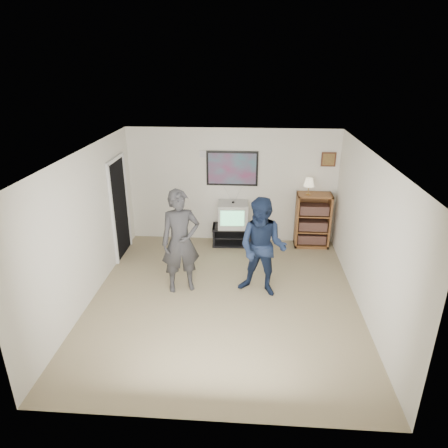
# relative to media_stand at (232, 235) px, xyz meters

# --- Properties ---
(room_shell) EXTENTS (4.51, 5.00, 2.51)m
(room_shell) POSITION_rel_media_stand_xyz_m (-0.02, -1.88, 1.04)
(room_shell) COLOR #7E6A50
(room_shell) RESTS_ON ground
(media_stand) EXTENTS (0.87, 0.51, 0.43)m
(media_stand) POSITION_rel_media_stand_xyz_m (0.00, 0.00, 0.00)
(media_stand) COLOR black
(media_stand) RESTS_ON room_shell
(crt_television) EXTENTS (0.66, 0.57, 0.54)m
(crt_television) POSITION_rel_media_stand_xyz_m (0.02, 0.00, 0.48)
(crt_television) COLOR #B1B1AB
(crt_television) RESTS_ON media_stand
(bookshelf) EXTENTS (0.72, 0.41, 1.19)m
(bookshelf) POSITION_rel_media_stand_xyz_m (1.73, 0.05, 0.38)
(bookshelf) COLOR brown
(bookshelf) RESTS_ON room_shell
(table_lamp) EXTENTS (0.22, 0.22, 0.35)m
(table_lamp) POSITION_rel_media_stand_xyz_m (1.58, 0.01, 1.15)
(table_lamp) COLOR beige
(table_lamp) RESTS_ON bookshelf
(person_tall) EXTENTS (0.78, 0.64, 1.84)m
(person_tall) POSITION_rel_media_stand_xyz_m (-0.78, -1.93, 0.70)
(person_tall) COLOR #2D2D30
(person_tall) RESTS_ON room_shell
(person_short) EXTENTS (1.00, 0.88, 1.74)m
(person_short) POSITION_rel_media_stand_xyz_m (0.61, -1.97, 0.66)
(person_short) COLOR #15203A
(person_short) RESTS_ON room_shell
(controller_left) EXTENTS (0.07, 0.13, 0.04)m
(controller_left) POSITION_rel_media_stand_xyz_m (-0.83, -1.71, 1.00)
(controller_left) COLOR white
(controller_left) RESTS_ON person_tall
(controller_right) EXTENTS (0.05, 0.11, 0.03)m
(controller_right) POSITION_rel_media_stand_xyz_m (0.55, -1.77, 0.89)
(controller_right) COLOR white
(controller_right) RESTS_ON person_short
(poster) EXTENTS (1.10, 0.03, 0.75)m
(poster) POSITION_rel_media_stand_xyz_m (-0.02, 0.25, 1.44)
(poster) COLOR black
(poster) RESTS_ON room_shell
(air_vent) EXTENTS (0.28, 0.02, 0.14)m
(air_vent) POSITION_rel_media_stand_xyz_m (-0.57, 0.25, 1.74)
(air_vent) COLOR white
(air_vent) RESTS_ON room_shell
(small_picture) EXTENTS (0.30, 0.03, 0.30)m
(small_picture) POSITION_rel_media_stand_xyz_m (1.98, 0.25, 1.67)
(small_picture) COLOR #3F1F14
(small_picture) RESTS_ON room_shell
(doorway) EXTENTS (0.03, 0.85, 2.00)m
(doorway) POSITION_rel_media_stand_xyz_m (-2.26, -0.63, 0.79)
(doorway) COLOR black
(doorway) RESTS_ON room_shell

